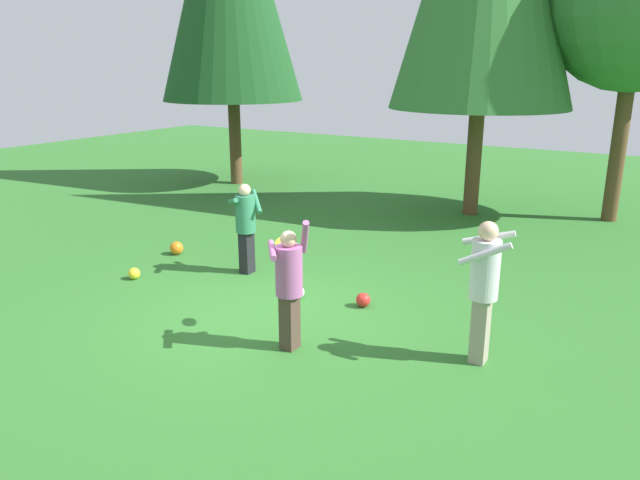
% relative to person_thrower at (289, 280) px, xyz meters
% --- Properties ---
extents(ground_plane, '(40.00, 40.00, 0.00)m').
position_rel_person_thrower_xyz_m(ground_plane, '(-0.86, 0.63, -0.92)').
color(ground_plane, '#2D6B28').
extents(person_thrower, '(0.66, 0.66, 1.72)m').
position_rel_person_thrower_xyz_m(person_thrower, '(0.00, 0.00, 0.00)').
color(person_thrower, '#4C382D').
rests_on(person_thrower, ground_plane).
extents(person_catcher, '(0.71, 0.70, 1.57)m').
position_rel_person_thrower_xyz_m(person_catcher, '(-2.25, 2.01, -0.00)').
color(person_catcher, black).
rests_on(person_catcher, ground_plane).
extents(person_bystander, '(0.68, 0.59, 1.77)m').
position_rel_person_thrower_xyz_m(person_bystander, '(2.17, 0.89, 0.13)').
color(person_bystander, gray).
rests_on(person_bystander, ground_plane).
extents(frisbee, '(0.34, 0.34, 0.12)m').
position_rel_person_thrower_xyz_m(frisbee, '(-0.33, 0.40, 0.36)').
color(frisbee, yellow).
extents(ball_yellow, '(0.20, 0.20, 0.20)m').
position_rel_person_thrower_xyz_m(ball_yellow, '(-3.67, 0.76, -0.82)').
color(ball_yellow, yellow).
rests_on(ball_yellow, ground_plane).
extents(ball_white, '(0.20, 0.20, 0.20)m').
position_rel_person_thrower_xyz_m(ball_white, '(-0.84, 1.47, -0.82)').
color(ball_white, white).
rests_on(ball_white, ground_plane).
extents(ball_red, '(0.22, 0.22, 0.22)m').
position_rel_person_thrower_xyz_m(ball_red, '(0.18, 1.69, -0.81)').
color(ball_red, red).
rests_on(ball_red, ground_plane).
extents(ball_orange, '(0.25, 0.25, 0.25)m').
position_rel_person_thrower_xyz_m(ball_orange, '(-4.04, 2.14, -0.80)').
color(ball_orange, orange).
rests_on(ball_orange, ground_plane).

